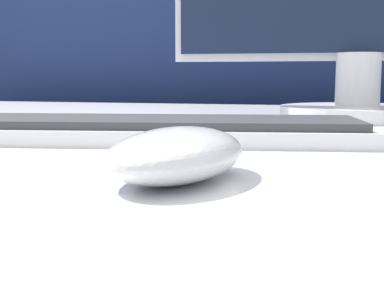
% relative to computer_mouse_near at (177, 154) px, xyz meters
% --- Properties ---
extents(partition_panel, '(5.00, 0.03, 1.33)m').
position_rel_computer_mouse_near_xyz_m(partition_panel, '(-0.07, 1.03, -0.07)').
color(partition_panel, navy).
rests_on(partition_panel, ground_plane).
extents(computer_mouse_near, '(0.10, 0.14, 0.03)m').
position_rel_computer_mouse_near_xyz_m(computer_mouse_near, '(0.00, 0.00, 0.00)').
color(computer_mouse_near, silver).
rests_on(computer_mouse_near, desk).
extents(keyboard, '(0.45, 0.20, 0.02)m').
position_rel_computer_mouse_near_xyz_m(keyboard, '(-0.08, 0.20, -0.01)').
color(keyboard, silver).
rests_on(keyboard, desk).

